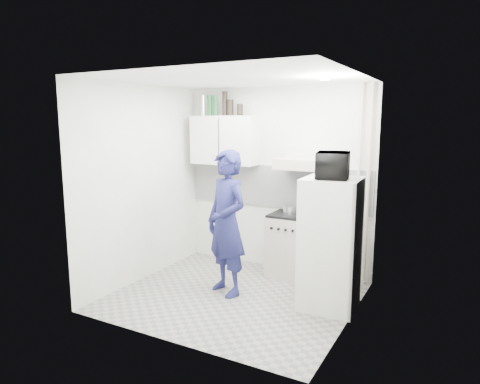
% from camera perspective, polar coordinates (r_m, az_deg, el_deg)
% --- Properties ---
extents(floor, '(2.80, 2.80, 0.00)m').
position_cam_1_polar(floor, '(5.41, -0.79, -13.73)').
color(floor, gray).
rests_on(floor, ground).
extents(ceiling, '(2.80, 2.80, 0.00)m').
position_cam_1_polar(ceiling, '(4.99, -0.86, 14.89)').
color(ceiling, white).
rests_on(ceiling, wall_back).
extents(wall_back, '(2.80, 0.00, 2.80)m').
position_cam_1_polar(wall_back, '(6.14, 4.89, 1.69)').
color(wall_back, silver).
rests_on(wall_back, floor).
extents(wall_left, '(0.00, 2.60, 2.60)m').
position_cam_1_polar(wall_left, '(5.84, -12.89, 1.08)').
color(wall_left, silver).
rests_on(wall_left, floor).
extents(wall_right, '(0.00, 2.60, 2.60)m').
position_cam_1_polar(wall_right, '(4.53, 14.83, -1.40)').
color(wall_right, silver).
rests_on(wall_right, floor).
extents(person, '(0.77, 0.66, 1.79)m').
position_cam_1_polar(person, '(5.24, -1.79, -4.15)').
color(person, '#1A1C4D').
rests_on(person, floor).
extents(stove, '(0.53, 0.53, 0.85)m').
position_cam_1_polar(stove, '(5.98, 6.59, -7.15)').
color(stove, '#B9AE99').
rests_on(stove, floor).
extents(fridge, '(0.66, 0.66, 1.50)m').
position_cam_1_polar(fridge, '(4.99, 11.96, -6.76)').
color(fridge, beige).
rests_on(fridge, floor).
extents(stove_top, '(0.51, 0.51, 0.03)m').
position_cam_1_polar(stove_top, '(5.87, 6.67, -3.05)').
color(stove_top, black).
rests_on(stove_top, stove).
extents(saucepan, '(0.19, 0.19, 0.10)m').
position_cam_1_polar(saucepan, '(5.87, 6.69, -2.38)').
color(saucepan, silver).
rests_on(saucepan, stove_top).
extents(microwave, '(0.59, 0.46, 0.29)m').
position_cam_1_polar(microwave, '(4.82, 12.32, 3.52)').
color(microwave, black).
rests_on(microwave, fridge).
extents(bottle_a, '(0.07, 0.07, 0.30)m').
position_cam_1_polar(bottle_a, '(6.47, -4.96, 11.39)').
color(bottle_a, silver).
rests_on(bottle_a, upper_cabinet).
extents(bottle_b, '(0.08, 0.08, 0.30)m').
position_cam_1_polar(bottle_b, '(6.41, -4.10, 11.43)').
color(bottle_b, '#144C1E').
rests_on(bottle_b, upper_cabinet).
extents(bottle_c, '(0.07, 0.07, 0.29)m').
position_cam_1_polar(bottle_c, '(6.36, -3.29, 11.42)').
color(bottle_c, '#144C1E').
rests_on(bottle_c, upper_cabinet).
extents(bottle_d, '(0.08, 0.08, 0.34)m').
position_cam_1_polar(bottle_d, '(6.28, -2.03, 11.69)').
color(bottle_d, black).
rests_on(bottle_d, upper_cabinet).
extents(canister_a, '(0.09, 0.09, 0.23)m').
position_cam_1_polar(canister_a, '(6.23, -1.30, 11.18)').
color(canister_a, black).
rests_on(canister_a, upper_cabinet).
extents(canister_b, '(0.09, 0.09, 0.16)m').
position_cam_1_polar(canister_b, '(6.15, -0.01, 10.91)').
color(canister_b, black).
rests_on(canister_b, upper_cabinet).
extents(upper_cabinet, '(1.00, 0.35, 0.70)m').
position_cam_1_polar(upper_cabinet, '(6.28, -2.02, 6.93)').
color(upper_cabinet, beige).
rests_on(upper_cabinet, wall_back).
extents(range_hood, '(0.60, 0.50, 0.14)m').
position_cam_1_polar(range_hood, '(5.72, 8.06, 3.77)').
color(range_hood, '#B9AE99').
rests_on(range_hood, wall_back).
extents(backsplash, '(2.74, 0.03, 0.60)m').
position_cam_1_polar(backsplash, '(6.14, 4.82, 0.75)').
color(backsplash, white).
rests_on(backsplash, wall_back).
extents(pipe_a, '(0.05, 0.05, 2.60)m').
position_cam_1_polar(pipe_a, '(5.68, 16.67, 0.68)').
color(pipe_a, '#B9AE99').
rests_on(pipe_a, floor).
extents(pipe_b, '(0.04, 0.04, 2.60)m').
position_cam_1_polar(pipe_b, '(5.70, 15.49, 0.77)').
color(pipe_b, '#B9AE99').
rests_on(pipe_b, floor).
extents(ceiling_spot_fixture, '(0.10, 0.10, 0.02)m').
position_cam_1_polar(ceiling_spot_fixture, '(4.77, 11.27, 14.59)').
color(ceiling_spot_fixture, white).
rests_on(ceiling_spot_fixture, ceiling).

